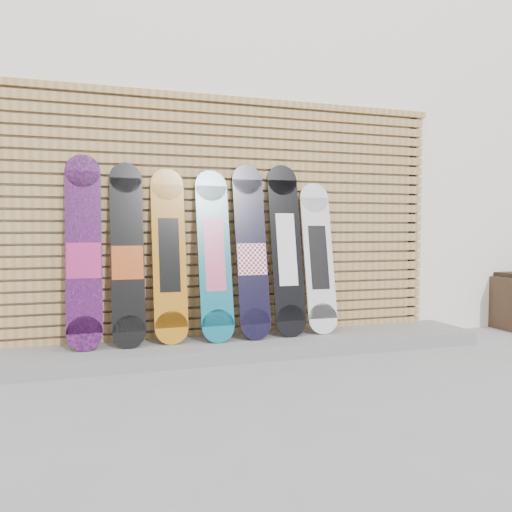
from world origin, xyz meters
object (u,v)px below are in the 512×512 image
at_px(snowboard_3, 214,255).
at_px(snowboard_5, 286,249).
at_px(snowboard_1, 127,255).
at_px(snowboard_4, 251,252).
at_px(snowboard_0, 84,252).
at_px(snowboard_2, 169,255).
at_px(snowboard_6, 318,257).

distance_m(snowboard_3, snowboard_5, 0.68).
bearing_deg(snowboard_1, snowboard_4, -0.57).
relative_size(snowboard_0, snowboard_2, 1.06).
relative_size(snowboard_2, snowboard_3, 1.00).
xyz_separation_m(snowboard_0, snowboard_2, (0.69, 0.02, -0.03)).
relative_size(snowboard_1, snowboard_6, 1.09).
height_order(snowboard_1, snowboard_2, snowboard_1).
distance_m(snowboard_0, snowboard_5, 1.76).
xyz_separation_m(snowboard_3, snowboard_4, (0.34, -0.00, 0.02)).
height_order(snowboard_3, snowboard_4, snowboard_4).
distance_m(snowboard_2, snowboard_3, 0.39).
height_order(snowboard_1, snowboard_3, snowboard_1).
bearing_deg(snowboard_3, snowboard_6, 1.61).
bearing_deg(snowboard_6, snowboard_3, -178.39).
bearing_deg(snowboard_5, snowboard_4, -177.40).
xyz_separation_m(snowboard_0, snowboard_1, (0.34, -0.00, -0.03)).
height_order(snowboard_1, snowboard_6, snowboard_1).
bearing_deg(snowboard_4, snowboard_1, 179.43).
height_order(snowboard_0, snowboard_6, snowboard_0).
bearing_deg(snowboard_5, snowboard_2, 179.25).
relative_size(snowboard_4, snowboard_5, 0.99).
distance_m(snowboard_1, snowboard_5, 1.42).
bearing_deg(snowboard_1, snowboard_2, 3.07).
distance_m(snowboard_3, snowboard_6, 1.01).
bearing_deg(snowboard_3, snowboard_0, 179.33).
xyz_separation_m(snowboard_4, snowboard_5, (0.34, 0.02, 0.02)).
bearing_deg(snowboard_6, snowboard_1, -179.41).
bearing_deg(snowboard_5, snowboard_0, -179.92).
bearing_deg(snowboard_6, snowboard_4, -177.54).
relative_size(snowboard_5, snowboard_6, 1.11).
height_order(snowboard_3, snowboard_5, snowboard_5).
height_order(snowboard_1, snowboard_5, snowboard_5).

